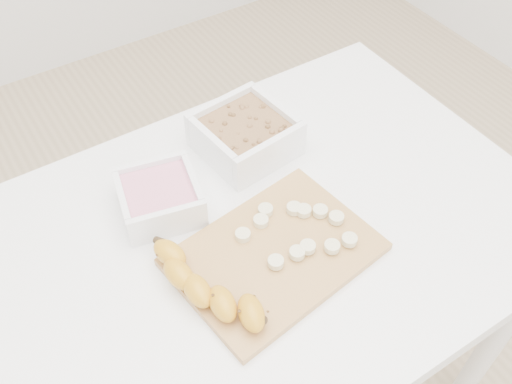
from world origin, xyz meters
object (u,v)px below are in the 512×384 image
table (265,257)px  cutting_board (275,254)px  bowl_yogurt (160,197)px  bowl_granola (245,134)px  banana (208,287)px

table → cutting_board: cutting_board is taller
cutting_board → table: bearing=69.9°
bowl_yogurt → bowl_granola: (0.21, 0.05, 0.01)m
bowl_yogurt → bowl_granola: bowl_granola is taller
bowl_granola → table: bearing=-111.6°
bowl_yogurt → bowl_granola: 0.21m
table → cutting_board: size_ratio=3.09×
table → banana: (-0.15, -0.08, 0.13)m
bowl_granola → cutting_board: bearing=-111.2°
table → bowl_granola: size_ratio=5.44×
banana → bowl_yogurt: bearing=78.1°
table → cutting_board: bearing=-110.1°
banana → bowl_granola: bearing=42.0°
table → bowl_yogurt: bowl_yogurt is taller
bowl_granola → banana: (-0.23, -0.26, -0.01)m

